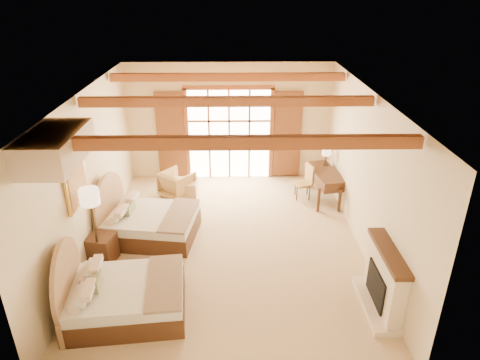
{
  "coord_description": "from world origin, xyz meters",
  "views": [
    {
      "loc": [
        0.11,
        -7.69,
        5.07
      ],
      "look_at": [
        0.24,
        0.2,
        1.4
      ],
      "focal_mm": 32.0,
      "sensor_mm": 36.0,
      "label": 1
    }
  ],
  "objects_px": {
    "bed_far": "(144,221)",
    "desk": "(324,184)",
    "bed_near": "(118,294)",
    "nightstand": "(102,249)",
    "armchair": "(177,184)"
  },
  "relations": [
    {
      "from": "bed_far",
      "to": "armchair",
      "type": "bearing_deg",
      "value": 84.24
    },
    {
      "from": "armchair",
      "to": "desk",
      "type": "distance_m",
      "value": 3.75
    },
    {
      "from": "bed_near",
      "to": "desk",
      "type": "height_order",
      "value": "bed_near"
    },
    {
      "from": "armchair",
      "to": "desk",
      "type": "height_order",
      "value": "desk"
    },
    {
      "from": "bed_far",
      "to": "desk",
      "type": "xyz_separation_m",
      "value": [
        4.22,
        1.72,
        0.04
      ]
    },
    {
      "from": "nightstand",
      "to": "desk",
      "type": "bearing_deg",
      "value": 39.54
    },
    {
      "from": "bed_near",
      "to": "nightstand",
      "type": "height_order",
      "value": "bed_near"
    },
    {
      "from": "armchair",
      "to": "desk",
      "type": "xyz_separation_m",
      "value": [
        3.75,
        -0.21,
        0.07
      ]
    },
    {
      "from": "nightstand",
      "to": "desk",
      "type": "height_order",
      "value": "desk"
    },
    {
      "from": "bed_far",
      "to": "armchair",
      "type": "xyz_separation_m",
      "value": [
        0.47,
        1.94,
        -0.03
      ]
    },
    {
      "from": "desk",
      "to": "bed_far",
      "type": "bearing_deg",
      "value": -169.35
    },
    {
      "from": "nightstand",
      "to": "bed_near",
      "type": "bearing_deg",
      "value": -54.0
    },
    {
      "from": "nightstand",
      "to": "armchair",
      "type": "height_order",
      "value": "armchair"
    },
    {
      "from": "bed_far",
      "to": "nightstand",
      "type": "bearing_deg",
      "value": -119.0
    },
    {
      "from": "nightstand",
      "to": "armchair",
      "type": "relative_size",
      "value": 0.76
    }
  ]
}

